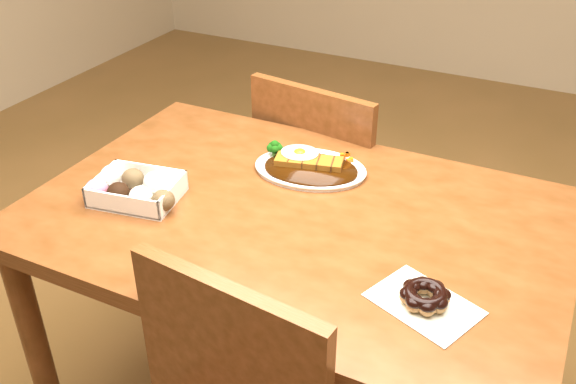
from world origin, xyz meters
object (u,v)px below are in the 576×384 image
at_px(table, 294,247).
at_px(katsu_curry_plate, 309,166).
at_px(chair_far, 331,191).
at_px(pon_de_ring, 425,296).
at_px(donut_box, 135,188).

relative_size(table, katsu_curry_plate, 3.91).
distance_m(chair_far, pon_de_ring, 0.90).
distance_m(donut_box, pon_de_ring, 0.71).
bearing_deg(katsu_curry_plate, table, -74.79).
xyz_separation_m(chair_far, donut_box, (-0.23, -0.65, 0.30)).
relative_size(table, chair_far, 1.38).
bearing_deg(chair_far, donut_box, 79.06).
bearing_deg(table, donut_box, -162.69).
bearing_deg(pon_de_ring, chair_far, 123.96).
height_order(donut_box, pon_de_ring, donut_box).
relative_size(table, donut_box, 5.20).
distance_m(katsu_curry_plate, pon_de_ring, 0.54).
bearing_deg(pon_de_ring, table, 153.45).
bearing_deg(katsu_curry_plate, donut_box, -135.71).
bearing_deg(donut_box, table, 17.31).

